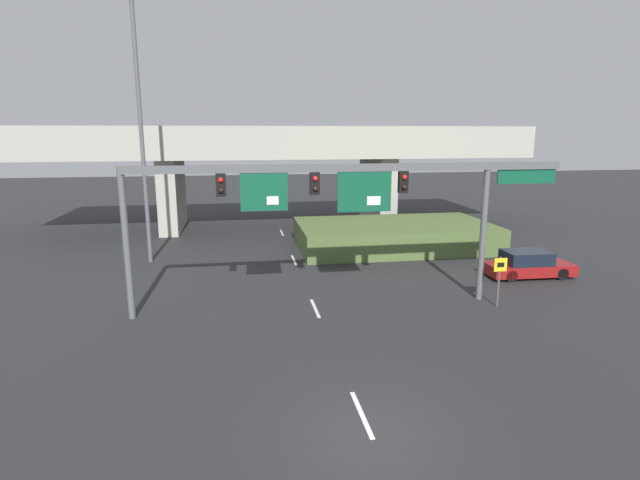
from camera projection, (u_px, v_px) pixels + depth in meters
name	position (u px, v px, depth m)	size (l,w,h in m)	color
ground_plane	(368.00, 429.00, 13.16)	(160.00, 160.00, 0.00)	#262628
lane_markings	(303.00, 280.00, 26.30)	(0.14, 28.18, 0.01)	silver
signal_gantry	(342.00, 191.00, 21.26)	(19.09, 0.44, 6.35)	#515456
speed_limit_sign	(500.00, 274.00, 22.03)	(0.60, 0.11, 2.31)	#4C4C4C
highway_light_pole_near	(141.00, 128.00, 28.47)	(0.70, 0.36, 14.97)	#515456
overpass_bridge	(277.00, 155.00, 40.34)	(39.69, 8.81, 8.08)	#A39E93
grass_embankment	(394.00, 235.00, 33.64)	(12.81, 7.32, 1.66)	#4C6033
parked_sedan_near_right	(528.00, 265.00, 26.86)	(4.66, 1.98, 1.43)	maroon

